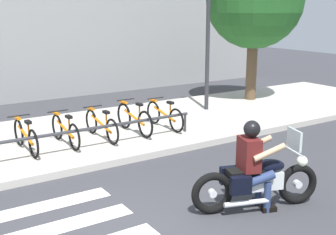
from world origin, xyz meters
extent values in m
cube|color=#B7B2A8|center=(0.00, 4.83, 0.07)|extent=(24.00, 4.40, 0.15)
cube|color=white|center=(-0.93, 0.80, 0.00)|extent=(2.80, 0.40, 0.01)
cube|color=white|center=(-0.93, 1.60, 0.00)|extent=(2.80, 0.40, 0.01)
torus|color=black|center=(2.88, -0.55, 0.34)|extent=(0.68, 0.33, 0.68)
cylinder|color=silver|center=(2.88, -0.55, 0.34)|extent=(0.15, 0.13, 0.12)
torus|color=black|center=(1.49, -0.07, 0.34)|extent=(0.68, 0.33, 0.68)
cylinder|color=silver|center=(1.49, -0.07, 0.34)|extent=(0.15, 0.13, 0.12)
cube|color=silver|center=(2.19, -0.31, 0.48)|extent=(0.85, 0.52, 0.28)
ellipsoid|color=black|center=(2.38, -0.37, 0.70)|extent=(0.58, 0.43, 0.22)
cube|color=black|center=(2.00, -0.25, 0.63)|extent=(0.62, 0.44, 0.10)
cube|color=black|center=(1.91, 0.01, 0.52)|extent=(0.34, 0.22, 0.28)
cube|color=black|center=(1.77, -0.40, 0.52)|extent=(0.34, 0.22, 0.28)
cylinder|color=silver|center=(2.74, -0.50, 0.93)|extent=(0.23, 0.60, 0.03)
sphere|color=white|center=(2.93, -0.56, 0.73)|extent=(0.18, 0.18, 0.18)
cube|color=silver|center=(2.77, -0.51, 1.11)|extent=(0.17, 0.39, 0.32)
cylinder|color=silver|center=(1.90, -0.40, 0.20)|extent=(0.71, 0.31, 0.08)
cube|color=#591919|center=(2.05, -0.26, 0.93)|extent=(0.37, 0.46, 0.52)
sphere|color=black|center=(2.07, -0.27, 1.33)|extent=(0.26, 0.26, 0.26)
cylinder|color=tan|center=(2.33, -0.13, 1.01)|extent=(0.52, 0.25, 0.26)
cylinder|color=tan|center=(2.19, -0.54, 1.01)|extent=(0.52, 0.25, 0.26)
cylinder|color=navy|center=(2.24, -0.16, 0.57)|extent=(0.46, 0.27, 0.24)
cylinder|color=navy|center=(2.35, -0.20, 0.24)|extent=(0.11, 0.11, 0.49)
cube|color=black|center=(2.39, -0.21, 0.04)|extent=(0.26, 0.17, 0.08)
cylinder|color=navy|center=(2.14, -0.46, 0.57)|extent=(0.46, 0.27, 0.24)
cylinder|color=navy|center=(2.25, -0.50, 0.24)|extent=(0.11, 0.11, 0.49)
cube|color=black|center=(2.29, -0.51, 0.04)|extent=(0.26, 0.17, 0.08)
torus|color=black|center=(-0.20, 4.61, 0.46)|extent=(0.06, 0.60, 0.60)
torus|color=black|center=(-0.17, 3.60, 0.46)|extent=(0.06, 0.60, 0.60)
cylinder|color=orange|center=(-0.19, 4.11, 0.52)|extent=(0.08, 0.90, 0.25)
cylinder|color=orange|center=(-0.18, 3.85, 0.67)|extent=(0.04, 0.04, 0.37)
cube|color=black|center=(-0.18, 3.85, 0.86)|extent=(0.10, 0.20, 0.06)
cylinder|color=black|center=(-0.19, 4.51, 0.86)|extent=(0.48, 0.04, 0.03)
cube|color=orange|center=(-0.20, 4.61, 0.78)|extent=(0.09, 0.28, 0.04)
torus|color=black|center=(0.67, 4.61, 0.45)|extent=(0.06, 0.60, 0.60)
torus|color=black|center=(0.70, 3.61, 0.45)|extent=(0.06, 0.60, 0.60)
cylinder|color=orange|center=(0.68, 4.11, 0.51)|extent=(0.08, 0.89, 0.25)
cylinder|color=orange|center=(0.69, 3.86, 0.67)|extent=(0.04, 0.04, 0.36)
cube|color=black|center=(0.69, 3.86, 0.85)|extent=(0.10, 0.20, 0.06)
cylinder|color=black|center=(0.67, 4.51, 0.85)|extent=(0.48, 0.04, 0.03)
cube|color=orange|center=(0.67, 4.61, 0.78)|extent=(0.09, 0.28, 0.04)
torus|color=black|center=(1.54, 4.65, 0.45)|extent=(0.06, 0.59, 0.59)
torus|color=black|center=(1.57, 3.56, 0.45)|extent=(0.06, 0.59, 0.59)
cylinder|color=orange|center=(1.55, 4.11, 0.51)|extent=(0.08, 0.98, 0.26)
cylinder|color=orange|center=(1.56, 3.83, 0.66)|extent=(0.04, 0.04, 0.36)
cube|color=black|center=(1.56, 3.83, 0.84)|extent=(0.10, 0.20, 0.06)
cylinder|color=black|center=(1.54, 4.54, 0.84)|extent=(0.48, 0.04, 0.03)
cube|color=orange|center=(1.54, 4.65, 0.77)|extent=(0.09, 0.28, 0.04)
torus|color=black|center=(2.41, 4.62, 0.48)|extent=(0.07, 0.65, 0.65)
torus|color=black|center=(2.43, 3.60, 0.48)|extent=(0.07, 0.65, 0.65)
cylinder|color=orange|center=(2.42, 4.11, 0.55)|extent=(0.08, 0.91, 0.25)
cylinder|color=orange|center=(2.43, 3.85, 0.72)|extent=(0.04, 0.04, 0.40)
cube|color=black|center=(2.43, 3.85, 0.92)|extent=(0.10, 0.20, 0.06)
cylinder|color=black|center=(2.41, 4.52, 0.92)|extent=(0.48, 0.04, 0.03)
cube|color=orange|center=(2.41, 4.62, 0.84)|extent=(0.09, 0.28, 0.04)
torus|color=black|center=(3.28, 4.62, 0.46)|extent=(0.06, 0.60, 0.60)
torus|color=black|center=(3.30, 3.59, 0.46)|extent=(0.06, 0.60, 0.60)
cylinder|color=orange|center=(3.29, 4.11, 0.52)|extent=(0.08, 0.92, 0.25)
cylinder|color=orange|center=(3.30, 3.85, 0.67)|extent=(0.04, 0.04, 0.37)
cube|color=black|center=(3.30, 3.85, 0.86)|extent=(0.10, 0.20, 0.06)
cylinder|color=black|center=(3.28, 4.52, 0.86)|extent=(0.48, 0.04, 0.03)
cube|color=orange|center=(3.28, 4.62, 0.78)|extent=(0.09, 0.28, 0.04)
cylinder|color=#333338|center=(1.12, 3.56, 0.60)|extent=(4.94, 0.07, 0.07)
cylinder|color=#333338|center=(3.54, 3.56, 0.38)|extent=(0.06, 0.06, 0.45)
cylinder|color=#2D2D33|center=(5.50, 5.23, 2.25)|extent=(0.12, 0.12, 4.49)
cylinder|color=brown|center=(7.67, 5.63, 1.14)|extent=(0.35, 0.35, 2.29)
camera|label=1|loc=(-2.53, -5.00, 3.13)|focal=47.18mm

